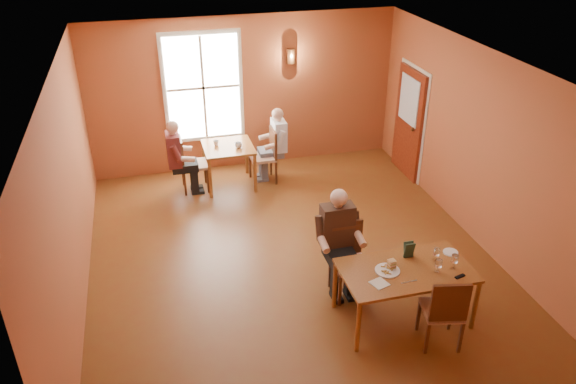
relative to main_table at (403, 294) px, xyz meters
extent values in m
cube|color=brown|center=(-1.05, 1.68, -0.39)|extent=(6.00, 7.00, 0.01)
cube|color=brown|center=(-1.05, 5.18, 1.11)|extent=(6.00, 0.04, 3.00)
cube|color=brown|center=(-1.05, -1.82, 1.11)|extent=(6.00, 0.04, 3.00)
cube|color=brown|center=(-4.05, 1.68, 1.11)|extent=(0.04, 7.00, 3.00)
cube|color=brown|center=(1.95, 1.68, 1.11)|extent=(0.04, 7.00, 3.00)
cube|color=white|center=(-1.05, 1.68, 2.61)|extent=(6.00, 7.00, 0.04)
cube|color=white|center=(-1.85, 5.13, 1.31)|extent=(1.36, 0.10, 1.96)
cube|color=maroon|center=(1.89, 3.98, 0.66)|extent=(0.12, 1.04, 2.10)
cylinder|color=brown|center=(-0.15, 5.08, 1.81)|extent=(0.16, 0.16, 0.28)
cylinder|color=silver|center=(-0.25, 0.02, 0.41)|extent=(0.33, 0.33, 0.04)
cube|color=tan|center=(-0.18, 0.06, 0.44)|extent=(0.10, 0.10, 0.11)
cube|color=#274330|center=(0.14, 0.24, 0.50)|extent=(0.14, 0.07, 0.22)
cube|color=silver|center=(-0.08, -0.25, 0.39)|extent=(0.22, 0.03, 0.00)
cube|color=silver|center=(-0.45, -0.19, 0.39)|extent=(0.24, 0.24, 0.01)
cylinder|color=silver|center=(0.72, 0.19, 0.40)|extent=(0.25, 0.25, 0.02)
cube|color=black|center=(0.57, -0.32, 0.40)|extent=(0.15, 0.08, 0.02)
imported|color=silver|center=(-1.38, 4.21, 0.47)|extent=(0.15, 0.15, 0.10)
imported|color=white|center=(-1.77, 4.42, 0.46)|extent=(0.12, 0.12, 0.10)
camera|label=1|loc=(-2.92, -5.19, 4.63)|focal=35.00mm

